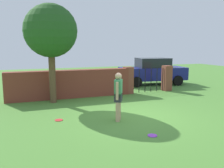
# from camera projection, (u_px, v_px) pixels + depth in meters

# --- Properties ---
(ground_plane) EXTENTS (40.00, 40.00, 0.00)m
(ground_plane) POSITION_uv_depth(u_px,v_px,m) (134.00, 117.00, 8.54)
(ground_plane) COLOR #4C8433
(brick_wall) EXTENTS (5.92, 0.50, 1.34)m
(brick_wall) POSITION_uv_depth(u_px,v_px,m) (70.00, 84.00, 11.58)
(brick_wall) COLOR brown
(brick_wall) RESTS_ON ground
(tree) EXTENTS (2.28, 2.28, 4.27)m
(tree) POSITION_uv_depth(u_px,v_px,m) (51.00, 31.00, 10.23)
(tree) COLOR brown
(tree) RESTS_ON ground
(person) EXTENTS (0.38, 0.47, 1.62)m
(person) POSITION_uv_depth(u_px,v_px,m) (118.00, 94.00, 7.97)
(person) COLOR tan
(person) RESTS_ON ground
(fence_gate) EXTENTS (2.81, 0.44, 1.40)m
(fence_gate) POSITION_uv_depth(u_px,v_px,m) (148.00, 79.00, 13.05)
(fence_gate) COLOR brown
(fence_gate) RESTS_ON ground
(car) EXTENTS (4.39, 2.35, 1.72)m
(car) POSITION_uv_depth(u_px,v_px,m) (153.00, 71.00, 15.62)
(car) COLOR navy
(car) RESTS_ON ground
(frisbee_red) EXTENTS (0.27, 0.27, 0.02)m
(frisbee_red) POSITION_uv_depth(u_px,v_px,m) (59.00, 120.00, 8.11)
(frisbee_red) COLOR red
(frisbee_red) RESTS_ON ground
(frisbee_purple) EXTENTS (0.27, 0.27, 0.02)m
(frisbee_purple) POSITION_uv_depth(u_px,v_px,m) (152.00, 135.00, 6.72)
(frisbee_purple) COLOR purple
(frisbee_purple) RESTS_ON ground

